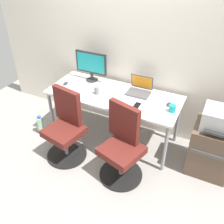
{
  "coord_description": "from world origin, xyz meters",
  "views": [
    {
      "loc": [
        1.24,
        -2.61,
        2.44
      ],
      "look_at": [
        0.0,
        -0.05,
        0.48
      ],
      "focal_mm": 39.97,
      "sensor_mm": 36.0,
      "label": 1
    }
  ],
  "objects_px": {
    "water_bottle_on_floor": "(41,125)",
    "desktop_monitor": "(91,64)",
    "printer": "(220,119)",
    "coffee_mug": "(172,108)",
    "office_chair_right": "(122,147)",
    "open_laptop": "(140,89)",
    "office_chair_left": "(66,128)",
    "side_cabinet": "(211,149)"
  },
  "relations": [
    {
      "from": "open_laptop",
      "to": "coffee_mug",
      "type": "relative_size",
      "value": 3.37
    },
    {
      "from": "printer",
      "to": "coffee_mug",
      "type": "relative_size",
      "value": 4.35
    },
    {
      "from": "office_chair_left",
      "to": "printer",
      "type": "bearing_deg",
      "value": 16.9
    },
    {
      "from": "water_bottle_on_floor",
      "to": "desktop_monitor",
      "type": "distance_m",
      "value": 1.2
    },
    {
      "from": "printer",
      "to": "coffee_mug",
      "type": "distance_m",
      "value": 0.54
    },
    {
      "from": "coffee_mug",
      "to": "desktop_monitor",
      "type": "bearing_deg",
      "value": 167.03
    },
    {
      "from": "printer",
      "to": "coffee_mug",
      "type": "bearing_deg",
      "value": -176.18
    },
    {
      "from": "desktop_monitor",
      "to": "open_laptop",
      "type": "relative_size",
      "value": 1.55
    },
    {
      "from": "water_bottle_on_floor",
      "to": "coffee_mug",
      "type": "height_order",
      "value": "coffee_mug"
    },
    {
      "from": "office_chair_left",
      "to": "side_cabinet",
      "type": "distance_m",
      "value": 1.85
    },
    {
      "from": "office_chair_right",
      "to": "open_laptop",
      "type": "relative_size",
      "value": 3.03
    },
    {
      "from": "side_cabinet",
      "to": "desktop_monitor",
      "type": "xyz_separation_m",
      "value": [
        -1.81,
        0.26,
        0.66
      ]
    },
    {
      "from": "office_chair_left",
      "to": "water_bottle_on_floor",
      "type": "bearing_deg",
      "value": 164.21
    },
    {
      "from": "office_chair_left",
      "to": "coffee_mug",
      "type": "distance_m",
      "value": 1.38
    },
    {
      "from": "printer",
      "to": "office_chair_left",
      "type": "bearing_deg",
      "value": -163.1
    },
    {
      "from": "water_bottle_on_floor",
      "to": "open_laptop",
      "type": "height_order",
      "value": "open_laptop"
    },
    {
      "from": "desktop_monitor",
      "to": "printer",
      "type": "bearing_deg",
      "value": -8.09
    },
    {
      "from": "office_chair_left",
      "to": "water_bottle_on_floor",
      "type": "distance_m",
      "value": 0.7
    },
    {
      "from": "office_chair_right",
      "to": "coffee_mug",
      "type": "distance_m",
      "value": 0.75
    },
    {
      "from": "office_chair_right",
      "to": "side_cabinet",
      "type": "height_order",
      "value": "office_chair_right"
    },
    {
      "from": "open_laptop",
      "to": "coffee_mug",
      "type": "bearing_deg",
      "value": -27.22
    },
    {
      "from": "office_chair_right",
      "to": "printer",
      "type": "bearing_deg",
      "value": 29.28
    },
    {
      "from": "office_chair_right",
      "to": "desktop_monitor",
      "type": "distance_m",
      "value": 1.3
    },
    {
      "from": "desktop_monitor",
      "to": "open_laptop",
      "type": "height_order",
      "value": "desktop_monitor"
    },
    {
      "from": "printer",
      "to": "coffee_mug",
      "type": "height_order",
      "value": "printer"
    },
    {
      "from": "printer",
      "to": "desktop_monitor",
      "type": "height_order",
      "value": "desktop_monitor"
    },
    {
      "from": "open_laptop",
      "to": "printer",
      "type": "bearing_deg",
      "value": -12.31
    },
    {
      "from": "water_bottle_on_floor",
      "to": "desktop_monitor",
      "type": "relative_size",
      "value": 0.65
    },
    {
      "from": "office_chair_left",
      "to": "open_laptop",
      "type": "height_order",
      "value": "open_laptop"
    },
    {
      "from": "office_chair_left",
      "to": "desktop_monitor",
      "type": "relative_size",
      "value": 1.96
    },
    {
      "from": "printer",
      "to": "water_bottle_on_floor",
      "type": "relative_size",
      "value": 1.29
    },
    {
      "from": "printer",
      "to": "office_chair_right",
      "type": "bearing_deg",
      "value": -150.72
    },
    {
      "from": "printer",
      "to": "desktop_monitor",
      "type": "bearing_deg",
      "value": 171.91
    },
    {
      "from": "office_chair_right",
      "to": "open_laptop",
      "type": "distance_m",
      "value": 0.86
    },
    {
      "from": "office_chair_right",
      "to": "open_laptop",
      "type": "xyz_separation_m",
      "value": [
        -0.09,
        0.77,
        0.38
      ]
    },
    {
      "from": "printer",
      "to": "water_bottle_on_floor",
      "type": "height_order",
      "value": "printer"
    },
    {
      "from": "side_cabinet",
      "to": "water_bottle_on_floor",
      "type": "relative_size",
      "value": 2.13
    },
    {
      "from": "office_chair_left",
      "to": "coffee_mug",
      "type": "relative_size",
      "value": 10.22
    },
    {
      "from": "side_cabinet",
      "to": "office_chair_left",
      "type": "bearing_deg",
      "value": -163.07
    },
    {
      "from": "side_cabinet",
      "to": "desktop_monitor",
      "type": "bearing_deg",
      "value": 171.94
    },
    {
      "from": "water_bottle_on_floor",
      "to": "open_laptop",
      "type": "distance_m",
      "value": 1.59
    },
    {
      "from": "office_chair_left",
      "to": "printer",
      "type": "height_order",
      "value": "office_chair_left"
    }
  ]
}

